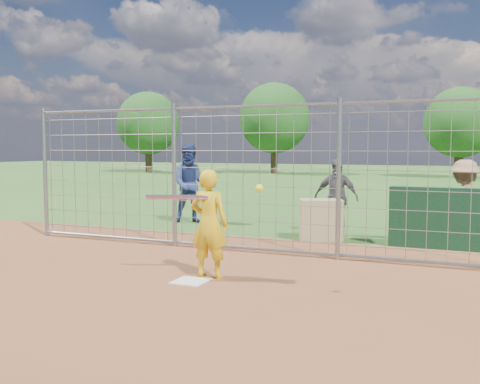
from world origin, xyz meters
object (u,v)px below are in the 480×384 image
at_px(equipment_bin, 321,220).
at_px(bystander_c, 464,204).
at_px(bystander_b, 336,197).
at_px(bystander_a, 191,184).
at_px(batter, 209,224).

bearing_deg(equipment_bin, bystander_c, -16.25).
relative_size(bystander_b, bystander_c, 0.99).
bearing_deg(bystander_c, bystander_a, -35.29).
relative_size(bystander_c, equipment_bin, 1.99).
relative_size(batter, equipment_bin, 1.89).
height_order(batter, bystander_c, bystander_c).
relative_size(bystander_a, bystander_b, 1.19).
distance_m(batter, bystander_b, 4.28).
distance_m(bystander_b, bystander_c, 2.46).
height_order(batter, equipment_bin, batter).
bearing_deg(bystander_a, bystander_b, -34.30).
bearing_deg(equipment_bin, bystander_a, 140.48).
bearing_deg(bystander_c, batter, 22.67).
xyz_separation_m(bystander_a, bystander_c, (6.03, -0.92, -0.15)).
relative_size(bystander_a, equipment_bin, 2.35).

